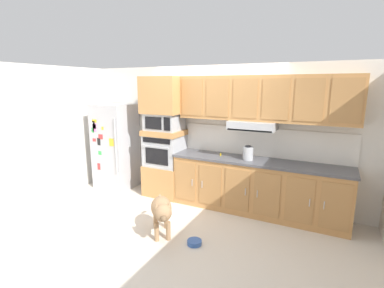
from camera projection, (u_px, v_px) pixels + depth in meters
ground_plane at (189, 219)px, 4.60m from camera, size 9.60×9.60×0.00m
back_kitchen_wall at (216, 133)px, 5.32m from camera, size 6.20×0.12×2.50m
side_panel_left at (64, 131)px, 5.59m from camera, size 0.12×7.10×2.50m
refrigerator at (116, 146)px, 5.94m from camera, size 0.76×0.73×1.76m
oven_base_cabinet at (166, 179)px, 5.60m from camera, size 0.74×0.62×0.60m
built_in_oven at (165, 150)px, 5.48m from camera, size 0.70×0.62×0.60m
appliance_mid_shelf at (165, 132)px, 5.41m from camera, size 0.74×0.62×0.10m
microwave at (164, 122)px, 5.36m from camera, size 0.64×0.54×0.32m
appliance_upper_cabinet at (164, 95)px, 5.26m from camera, size 0.74×0.62×0.68m
lower_cabinet_run at (256, 188)px, 4.77m from camera, size 2.89×0.63×0.88m
countertop_slab at (257, 161)px, 4.68m from camera, size 2.93×0.64×0.04m
backsplash_panel at (262, 142)px, 4.87m from camera, size 2.93×0.02×0.50m
upper_cabinet_with_hood at (262, 100)px, 4.58m from camera, size 2.89×0.48×0.88m
screwdriver at (221, 154)px, 5.00m from camera, size 0.16×0.15×0.03m
electric_kettle at (248, 153)px, 4.67m from camera, size 0.17×0.17×0.24m
dog at (162, 210)px, 3.96m from camera, size 0.62×0.79×0.64m
dog_food_bowl at (194, 242)px, 3.85m from camera, size 0.20×0.20×0.06m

